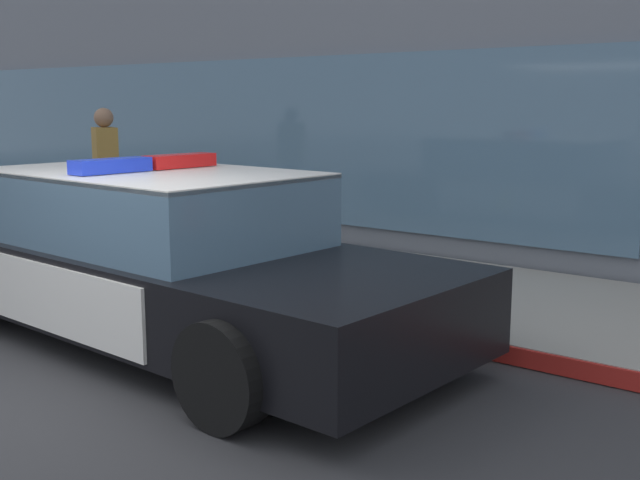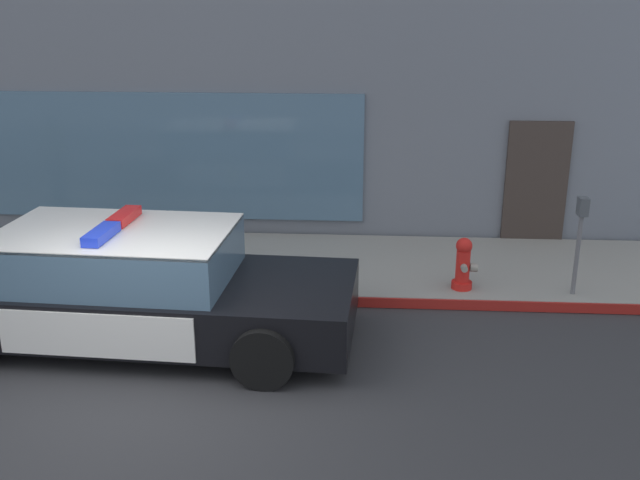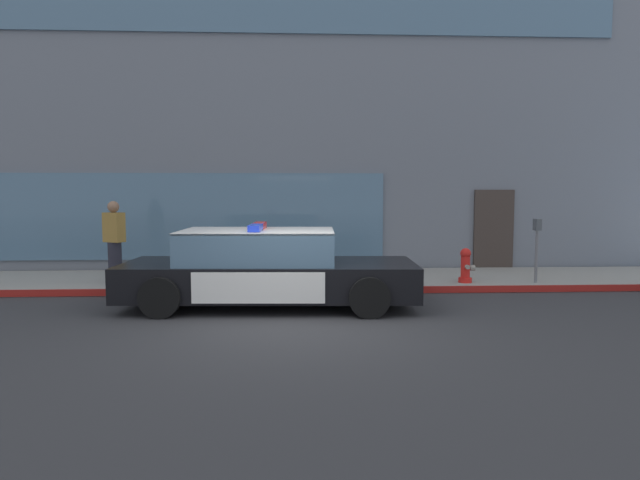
# 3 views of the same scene
# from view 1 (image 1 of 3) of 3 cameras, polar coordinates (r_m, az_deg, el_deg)

# --- Properties ---
(ground) EXTENTS (48.00, 48.00, 0.00)m
(ground) POSITION_cam_1_polar(r_m,az_deg,el_deg) (5.53, -19.06, -10.99)
(ground) COLOR #303033
(sidewalk) EXTENTS (48.00, 2.65, 0.15)m
(sidewalk) POSITION_cam_1_polar(r_m,az_deg,el_deg) (8.15, 4.20, -3.18)
(sidewalk) COLOR gray
(sidewalk) RESTS_ON ground
(curb_red_paint) EXTENTS (28.80, 0.04, 0.14)m
(curb_red_paint) POSITION_cam_1_polar(r_m,az_deg,el_deg) (7.11, -1.84, -5.13)
(curb_red_paint) COLOR maroon
(curb_red_paint) RESTS_ON ground
(police_cruiser) EXTENTS (5.26, 2.32, 1.49)m
(police_cruiser) POSITION_cam_1_polar(r_m,az_deg,el_deg) (6.54, -11.47, -1.21)
(police_cruiser) COLOR black
(police_cruiser) RESTS_ON ground
(pedestrian_on_sidewalk) EXTENTS (0.47, 0.41, 1.71)m
(pedestrian_on_sidewalk) POSITION_cam_1_polar(r_m,az_deg,el_deg) (10.23, -15.27, 4.51)
(pedestrian_on_sidewalk) COLOR #23232D
(pedestrian_on_sidewalk) RESTS_ON sidewalk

